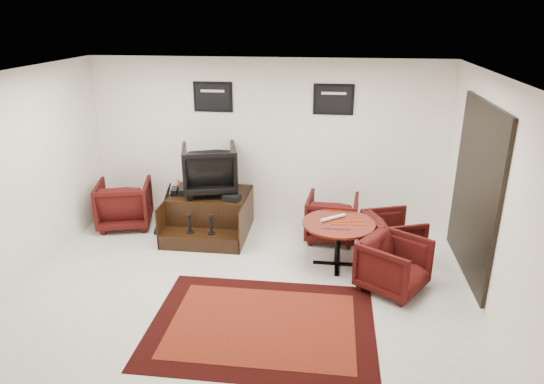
{
  "coord_description": "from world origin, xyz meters",
  "views": [
    {
      "loc": [
        1.09,
        -5.46,
        3.48
      ],
      "look_at": [
        0.29,
        0.9,
        1.09
      ],
      "focal_mm": 32.0,
      "sensor_mm": 36.0,
      "label": 1
    }
  ],
  "objects_px": {
    "shine_podium": "(210,215)",
    "shine_chair": "(210,166)",
    "armchair_side": "(124,202)",
    "table_chair_corner": "(394,263)",
    "table_chair_window": "(393,234)",
    "meeting_table": "(338,228)",
    "table_chair_back": "(332,216)"
  },
  "relations": [
    {
      "from": "shine_chair",
      "to": "table_chair_back",
      "type": "relative_size",
      "value": 1.09
    },
    {
      "from": "shine_chair",
      "to": "meeting_table",
      "type": "bearing_deg",
      "value": 138.72
    },
    {
      "from": "shine_podium",
      "to": "shine_chair",
      "type": "xyz_separation_m",
      "value": [
        0.0,
        0.14,
        0.8
      ]
    },
    {
      "from": "table_chair_back",
      "to": "meeting_table",
      "type": "bearing_deg",
      "value": 101.13
    },
    {
      "from": "armchair_side",
      "to": "table_chair_window",
      "type": "bearing_deg",
      "value": 157.35
    },
    {
      "from": "shine_podium",
      "to": "meeting_table",
      "type": "relative_size",
      "value": 1.29
    },
    {
      "from": "armchair_side",
      "to": "table_chair_back",
      "type": "height_order",
      "value": "armchair_side"
    },
    {
      "from": "shine_chair",
      "to": "table_chair_back",
      "type": "xyz_separation_m",
      "value": [
        2.02,
        -0.15,
        -0.7
      ]
    },
    {
      "from": "shine_podium",
      "to": "table_chair_corner",
      "type": "height_order",
      "value": "table_chair_corner"
    },
    {
      "from": "shine_chair",
      "to": "armchair_side",
      "type": "bearing_deg",
      "value": -13.14
    },
    {
      "from": "shine_podium",
      "to": "table_chair_window",
      "type": "xyz_separation_m",
      "value": [
        2.92,
        -0.55,
        0.08
      ]
    },
    {
      "from": "shine_podium",
      "to": "meeting_table",
      "type": "distance_m",
      "value": 2.31
    },
    {
      "from": "shine_chair",
      "to": "meeting_table",
      "type": "xyz_separation_m",
      "value": [
        2.11,
        -1.02,
        -0.52
      ]
    },
    {
      "from": "shine_podium",
      "to": "armchair_side",
      "type": "distance_m",
      "value": 1.52
    },
    {
      "from": "shine_chair",
      "to": "table_chair_window",
      "type": "distance_m",
      "value": 3.09
    },
    {
      "from": "table_chair_window",
      "to": "table_chair_corner",
      "type": "relative_size",
      "value": 0.97
    },
    {
      "from": "shine_chair",
      "to": "table_chair_window",
      "type": "xyz_separation_m",
      "value": [
        2.92,
        -0.69,
        -0.72
      ]
    },
    {
      "from": "meeting_table",
      "to": "table_chair_window",
      "type": "height_order",
      "value": "table_chair_window"
    },
    {
      "from": "shine_podium",
      "to": "meeting_table",
      "type": "xyz_separation_m",
      "value": [
        2.11,
        -0.88,
        0.28
      ]
    },
    {
      "from": "meeting_table",
      "to": "table_chair_back",
      "type": "distance_m",
      "value": 0.9
    },
    {
      "from": "meeting_table",
      "to": "table_chair_window",
      "type": "xyz_separation_m",
      "value": [
        0.81,
        0.33,
        -0.21
      ]
    },
    {
      "from": "table_chair_corner",
      "to": "shine_chair",
      "type": "bearing_deg",
      "value": 93.9
    },
    {
      "from": "shine_podium",
      "to": "armchair_side",
      "type": "bearing_deg",
      "value": 177.05
    },
    {
      "from": "shine_chair",
      "to": "table_chair_corner",
      "type": "relative_size",
      "value": 1.12
    },
    {
      "from": "armchair_side",
      "to": "table_chair_corner",
      "type": "bearing_deg",
      "value": 145.97
    },
    {
      "from": "shine_chair",
      "to": "shine_podium",
      "type": "bearing_deg",
      "value": 74.54
    },
    {
      "from": "armchair_side",
      "to": "table_chair_window",
      "type": "relative_size",
      "value": 1.14
    },
    {
      "from": "table_chair_window",
      "to": "table_chair_corner",
      "type": "distance_m",
      "value": 0.91
    },
    {
      "from": "table_chair_back",
      "to": "table_chair_window",
      "type": "bearing_deg",
      "value": 154.07
    },
    {
      "from": "shine_podium",
      "to": "table_chair_back",
      "type": "relative_size",
      "value": 1.65
    },
    {
      "from": "shine_chair",
      "to": "table_chair_back",
      "type": "distance_m",
      "value": 2.15
    },
    {
      "from": "table_chair_back",
      "to": "table_chair_corner",
      "type": "distance_m",
      "value": 1.67
    }
  ]
}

